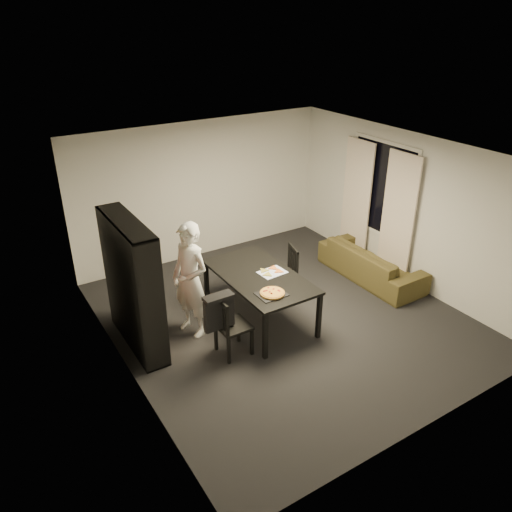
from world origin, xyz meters
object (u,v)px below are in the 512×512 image
baking_tray (271,294)px  pepperoni_pizza (272,293)px  dining_table (260,279)px  chair_left (228,323)px  person (190,280)px  sofa (371,263)px  bookshelf (133,285)px  chair_right (287,269)px

baking_tray → pepperoni_pizza: size_ratio=1.14×
dining_table → chair_left: chair_left is taller
dining_table → pepperoni_pizza: bearing=-105.0°
person → baking_tray: size_ratio=4.37×
chair_left → sofa: chair_left is taller
bookshelf → chair_left: size_ratio=2.06×
pepperoni_pizza → chair_left: bearing=176.2°
dining_table → chair_left: bearing=-148.1°
person → chair_right: bearing=74.4°
person → baking_tray: person is taller
sofa → bookshelf: bearing=85.2°
chair_left → pepperoni_pizza: 0.75m
dining_table → baking_tray: size_ratio=4.64×
chair_left → sofa: size_ratio=0.45×
chair_left → dining_table: bearing=-58.4°
bookshelf → pepperoni_pizza: 1.93m
pepperoni_pizza → chair_right: bearing=45.2°
bookshelf → sofa: size_ratio=0.93×
dining_table → person: bearing=166.8°
pepperoni_pizza → dining_table: bearing=75.0°
chair_right → pepperoni_pizza: (-0.91, -0.92, 0.29)m
bookshelf → baking_tray: (1.64, -0.99, -0.17)m
chair_right → pepperoni_pizza: size_ratio=2.55×
sofa → baking_tray: bearing=103.8°
chair_left → baking_tray: (0.69, -0.04, 0.25)m
chair_right → pepperoni_pizza: 1.33m
chair_right → sofa: (1.65, -0.28, -0.21)m
person → baking_tray: bearing=27.6°
dining_table → chair_right: 0.86m
pepperoni_pizza → sofa: size_ratio=0.17×
bookshelf → sofa: bearing=-4.8°
baking_tray → sofa: bearing=13.8°
dining_table → sofa: dining_table is taller
bookshelf → pepperoni_pizza: size_ratio=5.43×
pepperoni_pizza → sofa: bearing=13.9°
bookshelf → pepperoni_pizza: bearing=-30.9°
baking_tray → chair_left: bearing=176.5°
chair_right → sofa: bearing=95.1°
person → sofa: (3.43, -0.18, -0.58)m
bookshelf → chair_left: (0.96, -0.94, -0.42)m
bookshelf → dining_table: size_ratio=1.02×
person → pepperoni_pizza: bearing=27.8°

